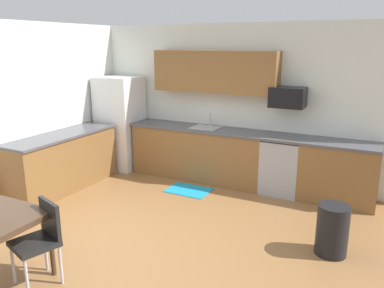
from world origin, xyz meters
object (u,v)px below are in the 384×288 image
Objects in this scene: oven_range at (282,165)px; refrigerator at (120,123)px; microwave at (288,97)px; chair_near_table at (41,236)px; trash_bin at (332,230)px.

refrigerator is at bearing -178.55° from oven_range.
chair_near_table is (-1.53, -3.63, -1.04)m from microwave.
trash_bin is (4.16, -1.57, -0.58)m from refrigerator.
oven_range is (3.15, 0.08, -0.42)m from refrigerator.
trash_bin is at bearing -60.07° from microwave.
refrigerator is 3.18m from oven_range.
oven_range is at bearing -90.00° from microwave.
trash_bin is (2.54, 1.88, -0.20)m from chair_near_table.
refrigerator is 2.93× the size of trash_bin.
microwave is 0.90× the size of trash_bin.
microwave is at bearing 90.00° from oven_range.
oven_range is 1.10m from microwave.
microwave is 2.37m from trash_bin.
chair_near_table is at bearing -143.41° from trash_bin.
trash_bin is (1.01, -1.75, -1.25)m from microwave.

